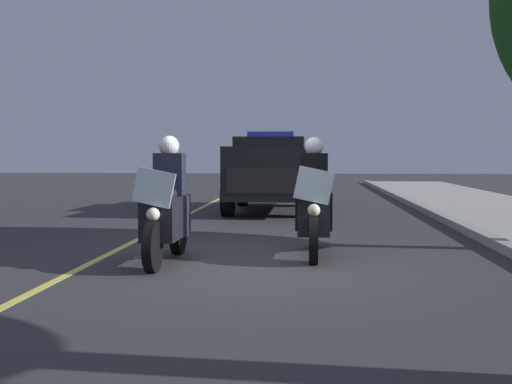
{
  "coord_description": "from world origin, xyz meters",
  "views": [
    {
      "loc": [
        8.51,
        0.78,
        1.46
      ],
      "look_at": [
        -0.94,
        0.0,
        0.9
      ],
      "focal_mm": 44.59,
      "sensor_mm": 36.0,
      "label": 1
    }
  ],
  "objects": [
    {
      "name": "lane_stripe_center",
      "position": [
        0.0,
        -2.13,
        0.0
      ],
      "size": [
        48.0,
        0.12,
        0.01
      ],
      "primitive_type": "cube",
      "color": "#E0D14C",
      "rests_on": "ground"
    },
    {
      "name": "police_motorcycle_lead_right",
      "position": [
        -0.67,
        0.86,
        0.7
      ],
      "size": [
        2.14,
        0.56,
        1.72
      ],
      "color": "black",
      "rests_on": "ground"
    },
    {
      "name": "police_motorcycle_lead_left",
      "position": [
        0.08,
        -1.13,
        0.7
      ],
      "size": [
        2.14,
        0.56,
        1.72
      ],
      "color": "black",
      "rests_on": "ground"
    },
    {
      "name": "ground_plane",
      "position": [
        0.0,
        0.0,
        0.0
      ],
      "size": [
        80.0,
        80.0,
        0.0
      ],
      "primitive_type": "plane",
      "color": "#333335"
    },
    {
      "name": "police_suv",
      "position": [
        -7.9,
        -0.2,
        1.07
      ],
      "size": [
        4.92,
        2.11,
        2.05
      ],
      "color": "black",
      "rests_on": "ground"
    }
  ]
}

